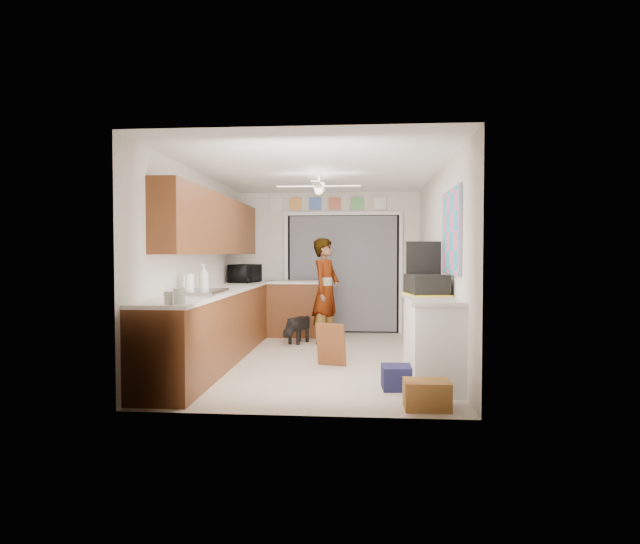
{
  "coord_description": "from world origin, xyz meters",
  "views": [
    {
      "loc": [
        0.59,
        -7.07,
        1.41
      ],
      "look_at": [
        0.0,
        0.4,
        1.15
      ],
      "focal_mm": 30.0,
      "sensor_mm": 36.0,
      "label": 1
    }
  ],
  "objects": [
    {
      "name": "faucet",
      "position": [
        -1.48,
        -1.0,
        1.05
      ],
      "size": [
        0.03,
        0.03,
        0.22
      ],
      "primitive_type": "cylinder",
      "color": "silver",
      "rests_on": "left_countertop"
    },
    {
      "name": "man",
      "position": [
        0.02,
        1.26,
        0.82
      ],
      "size": [
        0.59,
        0.7,
        1.65
      ],
      "primitive_type": "imported",
      "rotation": [
        0.0,
        0.0,
        1.19
      ],
      "color": "white",
      "rests_on": "floor"
    },
    {
      "name": "right_counter_base",
      "position": [
        1.35,
        -1.2,
        0.45
      ],
      "size": [
        0.5,
        1.4,
        0.9
      ],
      "primitive_type": "cube",
      "color": "white",
      "rests_on": "floor"
    },
    {
      "name": "cabinet_door_panel",
      "position": [
        0.2,
        -0.45,
        0.27
      ],
      "size": [
        0.39,
        0.22,
        0.54
      ],
      "primitive_type": "cube",
      "rotation": [
        0.21,
        0.0,
        -0.22
      ],
      "color": "brown",
      "rests_on": "floor"
    },
    {
      "name": "door_trim_head",
      "position": [
        0.25,
        2.44,
        2.12
      ],
      "size": [
        2.1,
        0.04,
        0.06
      ],
      "primitive_type": "cube",
      "color": "white",
      "rests_on": "wall_back"
    },
    {
      "name": "left_base_cabinets",
      "position": [
        -1.3,
        0.0,
        0.45
      ],
      "size": [
        0.6,
        4.8,
        0.9
      ],
      "primitive_type": "cube",
      "color": "brown",
      "rests_on": "floor"
    },
    {
      "name": "jar_a",
      "position": [
        -1.1,
        -2.25,
        1.01
      ],
      "size": [
        0.13,
        0.13,
        0.15
      ],
      "primitive_type": "cylinder",
      "rotation": [
        0.0,
        0.0,
        0.27
      ],
      "color": "silver",
      "rests_on": "left_countertop"
    },
    {
      "name": "door_trim_right",
      "position": [
        1.27,
        2.44,
        1.05
      ],
      "size": [
        0.06,
        0.04,
        2.1
      ],
      "primitive_type": "cube",
      "color": "white",
      "rests_on": "wall_back"
    },
    {
      "name": "jar_b",
      "position": [
        -1.2,
        -2.25,
        1.0
      ],
      "size": [
        0.09,
        0.09,
        0.12
      ],
      "primitive_type": "cylinder",
      "rotation": [
        0.0,
        0.0,
        0.1
      ],
      "color": "silver",
      "rests_on": "left_countertop"
    },
    {
      "name": "upper_cabinets",
      "position": [
        -1.44,
        0.2,
        1.8
      ],
      "size": [
        0.32,
        4.0,
        0.8
      ],
      "primitive_type": "cube",
      "color": "brown",
      "rests_on": "wall_left"
    },
    {
      "name": "wall_right",
      "position": [
        1.6,
        0.0,
        1.25
      ],
      "size": [
        0.0,
        5.0,
        5.0
      ],
      "primitive_type": "plane",
      "rotation": [
        1.57,
        0.0,
        -1.57
      ],
      "color": "beige",
      "rests_on": "ground"
    },
    {
      "name": "cardboard_box",
      "position": [
        1.18,
        -2.2,
        0.13
      ],
      "size": [
        0.42,
        0.32,
        0.26
      ],
      "primitive_type": "cube",
      "rotation": [
        0.0,
        0.0,
        0.02
      ],
      "color": "#A46E33",
      "rests_on": "floor"
    },
    {
      "name": "peninsula_base",
      "position": [
        -0.5,
        2.0,
        0.45
      ],
      "size": [
        1.0,
        0.6,
        0.9
      ],
      "primitive_type": "cube",
      "color": "brown",
      "rests_on": "floor"
    },
    {
      "name": "left_countertop",
      "position": [
        -1.29,
        0.0,
        0.92
      ],
      "size": [
        0.62,
        4.8,
        0.04
      ],
      "primitive_type": "cube",
      "color": "white",
      "rests_on": "left_base_cabinets"
    },
    {
      "name": "back_opening_recess",
      "position": [
        0.25,
        2.47,
        1.05
      ],
      "size": [
        2.0,
        0.06,
        2.1
      ],
      "primitive_type": "cube",
      "color": "black",
      "rests_on": "wall_back"
    },
    {
      "name": "wall_front",
      "position": [
        0.0,
        -2.5,
        1.25
      ],
      "size": [
        3.2,
        0.0,
        3.2
      ],
      "primitive_type": "plane",
      "rotation": [
        -1.57,
        0.0,
        0.0
      ],
      "color": "beige",
      "rests_on": "ground"
    },
    {
      "name": "curtain_panel",
      "position": [
        0.25,
        2.43,
        1.05
      ],
      "size": [
        1.9,
        0.03,
        2.05
      ],
      "primitive_type": "cube",
      "color": "slate",
      "rests_on": "wall_back"
    },
    {
      "name": "header_frame_2",
      "position": [
        0.1,
        2.47,
        2.3
      ],
      "size": [
        0.22,
        0.02,
        0.22
      ],
      "primitive_type": "cube",
      "color": "#C9674B",
      "rests_on": "wall_back"
    },
    {
      "name": "soap_bottle",
      "position": [
        -1.36,
        -0.63,
        1.11
      ],
      "size": [
        0.17,
        0.17,
        0.34
      ],
      "primitive_type": "imported",
      "rotation": [
        0.0,
        0.0,
        -0.4
      ],
      "color": "silver",
      "rests_on": "left_countertop"
    },
    {
      "name": "suitcase",
      "position": [
        1.32,
        -0.92,
        1.05
      ],
      "size": [
        0.48,
        0.59,
        0.23
      ],
      "primitive_type": "cube",
      "rotation": [
        0.0,
        0.0,
        0.15
      ],
      "color": "black",
      "rests_on": "right_counter_top"
    },
    {
      "name": "header_frame_3",
      "position": [
        0.5,
        2.47,
        2.3
      ],
      "size": [
        0.22,
        0.02,
        0.22
      ],
      "primitive_type": "cube",
      "color": "#68B768",
      "rests_on": "wall_back"
    },
    {
      "name": "header_frame_0",
      "position": [
        -0.6,
        2.47,
        2.3
      ],
      "size": [
        0.22,
        0.02,
        0.22
      ],
      "primitive_type": "cube",
      "color": "#E4A04C",
      "rests_on": "wall_back"
    },
    {
      "name": "right_counter_top",
      "position": [
        1.34,
        -1.2,
        0.92
      ],
      "size": [
        0.54,
        1.44,
        0.04
      ],
      "primitive_type": "cube",
      "color": "white",
      "rests_on": "right_counter_base"
    },
    {
      "name": "wall_left",
      "position": [
        -1.6,
        0.0,
        1.25
      ],
      "size": [
        0.0,
        5.0,
        5.0
      ],
      "primitive_type": "plane",
      "rotation": [
        1.57,
        0.0,
        1.57
      ],
      "color": "beige",
      "rests_on": "ground"
    },
    {
      "name": "floor",
      "position": [
        0.0,
        0.0,
        0.0
      ],
      "size": [
        5.0,
        5.0,
        0.0
      ],
      "primitive_type": "plane",
      "color": "beige",
      "rests_on": "ground"
    },
    {
      "name": "ceiling_fan",
      "position": [
        0.0,
        0.2,
        2.32
      ],
      "size": [
        1.14,
        1.14,
        0.24
      ],
      "primitive_type": "cube",
      "color": "white",
      "rests_on": "ceiling"
    },
    {
      "name": "abstract_painting",
      "position": [
        1.58,
        -1.0,
        1.65
      ],
      "size": [
        0.03,
        1.15,
        0.95
      ],
      "primitive_type": "cube",
      "color": "#EC568D",
      "rests_on": "wall_right"
    },
    {
      "name": "wall_back",
      "position": [
        0.0,
        2.5,
        1.25
      ],
      "size": [
        3.2,
        0.0,
        3.2
      ],
      "primitive_type": "plane",
      "rotation": [
        1.57,
        0.0,
        0.0
      ],
      "color": "beige",
      "rests_on": "ground"
    },
    {
      "name": "sink_basin",
      "position": [
        -1.29,
        -1.0,
        0.95
      ],
      "size": [
        0.5,
        0.76,
        0.06
      ],
      "primitive_type": "cube",
      "color": "silver",
      "rests_on": "left_countertop"
    },
    {
      "name": "microwave",
      "position": [
        -1.3,
        1.42,
        1.09
      ],
      "size": [
        0.47,
        0.6,
        0.29
      ],
      "primitive_type": "imported",
      "rotation": [
        0.0,
        0.0,
        1.33
      ],
      "color": "black",
      "rests_on": "left_countertop"
    },
    {
      "name": "paper_towel_roll",
      "position": [
        -1.42,
        -0.98,
        1.05
      ],
      "size": [
        0.12,
        0.12,
        0.23
      ],
      "primitive_type": "cylinder",
      "rotation": [
        0.0,
        0.0,
        0.13
      ],
      "color": "white",
      "rests_on": "left_countertop"
    },
    {
      "name": "peninsula_top",
      "position": [
        -0.5,
        2.0,
        0.92
      ],
      "size": [
        1.04,
        0.64,
        0.04
      ],
      "primitive_type": "cube",
      "color": "white",
      "rests_on": "peninsula_base"
    },
    {
      "name": "door_trim_left",
      "position": [
        -0.77,
        2.44,
        1.05
      ],
      "size": [
        0.06,
        0.04,
        2.1
      ],
      "primitive_type": "cube",
      "color": "white",
      "rests_on": "wall_back"
    },
    {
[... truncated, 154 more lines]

